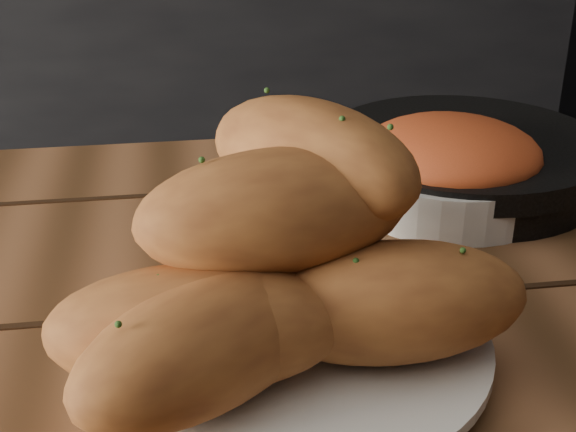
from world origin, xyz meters
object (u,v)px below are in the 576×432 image
object	(u,v)px
bowl	(450,166)
bread_rolls	(276,263)
plate	(293,346)
skillet	(466,159)

from	to	relation	value
bowl	bread_rolls	bearing A→B (deg)	-129.34
plate	bread_rolls	bearing A→B (deg)	-148.87
plate	bowl	size ratio (longest dim) A/B	1.33
skillet	bowl	size ratio (longest dim) A/B	2.04
bread_rolls	skillet	world-z (taller)	bread_rolls
bread_rolls	bowl	distance (m)	0.29
plate	bowl	xyz separation A→B (m)	(0.17, 0.22, 0.02)
bowl	skillet	bearing A→B (deg)	50.84
plate	bread_rolls	world-z (taller)	bread_rolls
skillet	plate	bearing A→B (deg)	-128.57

